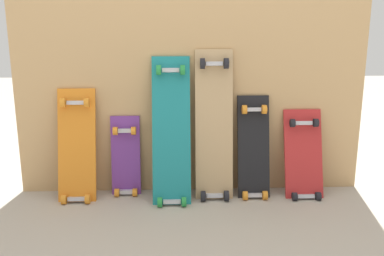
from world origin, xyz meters
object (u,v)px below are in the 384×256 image
at_px(skateboard_purple, 126,161).
at_px(skateboard_teal, 171,136).
at_px(skateboard_orange, 77,151).
at_px(skateboard_natural, 214,130).
at_px(skateboard_red, 304,159).
at_px(skateboard_black, 254,152).

xyz_separation_m(skateboard_purple, skateboard_teal, (0.29, -0.09, 0.19)).
bearing_deg(skateboard_teal, skateboard_orange, 176.76).
bearing_deg(skateboard_natural, skateboard_teal, -171.14).
distance_m(skateboard_natural, skateboard_red, 0.60).
bearing_deg(skateboard_teal, skateboard_black, 4.55).
distance_m(skateboard_teal, skateboard_red, 0.86).
relative_size(skateboard_purple, skateboard_black, 0.82).
bearing_deg(skateboard_orange, skateboard_purple, 10.88).
relative_size(skateboard_black, skateboard_red, 1.14).
height_order(skateboard_natural, skateboard_black, skateboard_natural).
height_order(skateboard_orange, skateboard_teal, skateboard_teal).
bearing_deg(skateboard_orange, skateboard_black, 0.42).
bearing_deg(skateboard_natural, skateboard_black, -0.03).
bearing_deg(skateboard_black, skateboard_orange, -179.58).
relative_size(skateboard_purple, skateboard_natural, 0.58).
relative_size(skateboard_orange, skateboard_black, 1.07).
xyz_separation_m(skateboard_teal, skateboard_natural, (0.27, 0.04, 0.02)).
distance_m(skateboard_orange, skateboard_purple, 0.31).
relative_size(skateboard_teal, skateboard_black, 1.35).
bearing_deg(skateboard_orange, skateboard_natural, 0.55).
height_order(skateboard_purple, skateboard_natural, skateboard_natural).
relative_size(skateboard_orange, skateboard_red, 1.23).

